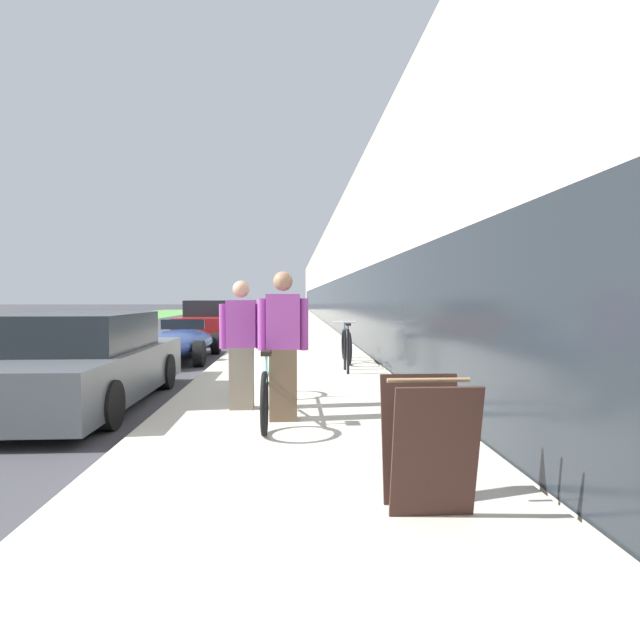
{
  "coord_description": "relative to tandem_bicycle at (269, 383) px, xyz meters",
  "views": [
    {
      "loc": [
        5.52,
        -3.54,
        1.59
      ],
      "look_at": [
        6.54,
        14.43,
        0.77
      ],
      "focal_mm": 28.0,
      "sensor_mm": 36.0,
      "label": 1
    }
  ],
  "objects": [
    {
      "name": "sidewalk_slab",
      "position": [
        0.35,
        18.37,
        -0.44
      ],
      "size": [
        3.56,
        70.0,
        0.15
      ],
      "color": "#BCB5A5",
      "rests_on": "ground"
    },
    {
      "name": "storefront_facade",
      "position": [
        7.16,
        26.37,
        2.16
      ],
      "size": [
        10.01,
        70.0,
        5.36
      ],
      "color": "beige",
      "rests_on": "ground"
    },
    {
      "name": "lawn_strip",
      "position": [
        -12.56,
        22.37,
        -0.5
      ],
      "size": [
        6.23,
        70.0,
        0.03
      ],
      "color": "#518E42",
      "rests_on": "ground"
    },
    {
      "name": "tandem_bicycle",
      "position": [
        0.0,
        0.0,
        0.0
      ],
      "size": [
        0.52,
        2.78,
        0.85
      ],
      "color": "black",
      "rests_on": "sidewalk_slab"
    },
    {
      "name": "person_rider",
      "position": [
        0.18,
        -0.36,
        0.51
      ],
      "size": [
        0.59,
        0.23,
        1.74
      ],
      "color": "brown",
      "rests_on": "sidewalk_slab"
    },
    {
      "name": "person_bystander",
      "position": [
        -0.36,
        0.26,
        0.46
      ],
      "size": [
        0.56,
        0.22,
        1.65
      ],
      "color": "#756B5B",
      "rests_on": "sidewalk_slab"
    },
    {
      "name": "bike_rack_hoop",
      "position": [
        1.33,
        3.34,
        0.15
      ],
      "size": [
        0.05,
        0.6,
        0.84
      ],
      "color": "black",
      "rests_on": "sidewalk_slab"
    },
    {
      "name": "cruiser_bike_nearest",
      "position": [
        1.49,
        4.75,
        0.01
      ],
      "size": [
        0.52,
        1.68,
        0.89
      ],
      "color": "black",
      "rests_on": "sidewalk_slab"
    },
    {
      "name": "sandwich_board_sign",
      "position": [
        1.2,
        -2.9,
        0.08
      ],
      "size": [
        0.56,
        0.56,
        0.9
      ],
      "color": "#331E19",
      "rests_on": "sidewalk_slab"
    },
    {
      "name": "parked_sedan_curbside",
      "position": [
        -2.7,
        1.21,
        0.11
      ],
      "size": [
        1.8,
        4.51,
        1.35
      ],
      "color": "#4C5156",
      "rests_on": "ground"
    },
    {
      "name": "vintage_roadster_curbside",
      "position": [
        -2.59,
        6.57,
        -0.08
      ],
      "size": [
        1.73,
        4.35,
        1.0
      ],
      "color": "navy",
      "rests_on": "ground"
    },
    {
      "name": "parked_sedan_far",
      "position": [
        -2.65,
        12.0,
        0.16
      ],
      "size": [
        1.8,
        4.79,
        1.48
      ],
      "color": "maroon",
      "rests_on": "ground"
    }
  ]
}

